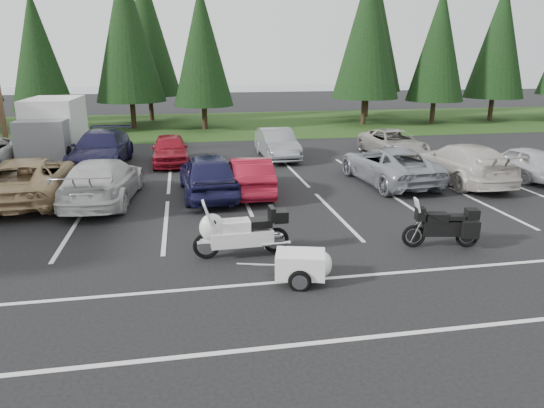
{
  "coord_description": "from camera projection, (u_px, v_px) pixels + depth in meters",
  "views": [
    {
      "loc": [
        -1.51,
        -13.24,
        4.84
      ],
      "look_at": [
        0.81,
        -0.5,
        0.94
      ],
      "focal_mm": 32.0,
      "sensor_mm": 36.0,
      "label": 1
    }
  ],
  "objects": [
    {
      "name": "ground",
      "position": [
        242.0,
        231.0,
        14.13
      ],
      "size": [
        120.0,
        120.0,
        0.0
      ],
      "primitive_type": "plane",
      "color": "black",
      "rests_on": "ground"
    },
    {
      "name": "grass_strip",
      "position": [
        204.0,
        125.0,
        36.73
      ],
      "size": [
        80.0,
        16.0,
        0.01
      ],
      "primitive_type": "cube",
      "color": "#1A3811",
      "rests_on": "ground"
    },
    {
      "name": "lake_water",
      "position": [
        223.0,
        95.0,
        66.62
      ],
      "size": [
        70.0,
        50.0,
        0.02
      ],
      "primitive_type": "cube",
      "color": "slate",
      "rests_on": "ground"
    },
    {
      "name": "box_truck",
      "position": [
        51.0,
        129.0,
        24.11
      ],
      "size": [
        2.4,
        5.6,
        2.9
      ],
      "primitive_type": null,
      "color": "silver",
      "rests_on": "ground"
    },
    {
      "name": "stall_markings",
      "position": [
        234.0,
        211.0,
        16.01
      ],
      "size": [
        32.0,
        16.0,
        0.01
      ],
      "primitive_type": "cube",
      "color": "silver",
      "rests_on": "ground"
    },
    {
      "name": "conifer_3",
      "position": [
        37.0,
        51.0,
        30.96
      ],
      "size": [
        3.87,
        3.87,
        9.02
      ],
      "color": "#332316",
      "rests_on": "ground"
    },
    {
      "name": "conifer_4",
      "position": [
        127.0,
        32.0,
        32.95
      ],
      "size": [
        4.8,
        4.8,
        11.17
      ],
      "color": "#332316",
      "rests_on": "ground"
    },
    {
      "name": "conifer_5",
      "position": [
        202.0,
        46.0,
        32.85
      ],
      "size": [
        4.14,
        4.14,
        9.63
      ],
      "color": "#332316",
      "rests_on": "ground"
    },
    {
      "name": "conifer_6",
      "position": [
        368.0,
        31.0,
        35.07
      ],
      "size": [
        4.93,
        4.93,
        11.48
      ],
      "color": "#332316",
      "rests_on": "ground"
    },
    {
      "name": "conifer_7",
      "position": [
        439.0,
        45.0,
        35.99
      ],
      "size": [
        4.27,
        4.27,
        9.94
      ],
      "color": "#332316",
      "rests_on": "ground"
    },
    {
      "name": "conifer_8",
      "position": [
        500.0,
        40.0,
        37.58
      ],
      "size": [
        4.53,
        4.53,
        10.56
      ],
      "color": "#332316",
      "rests_on": "ground"
    },
    {
      "name": "conifer_back_b",
      "position": [
        146.0,
        32.0,
        37.39
      ],
      "size": [
        4.97,
        4.97,
        11.58
      ],
      "color": "#332316",
      "rests_on": "ground"
    },
    {
      "name": "conifer_back_c",
      "position": [
        371.0,
        24.0,
        39.61
      ],
      "size": [
        5.5,
        5.5,
        12.81
      ],
      "color": "#332316",
      "rests_on": "ground"
    },
    {
      "name": "car_near_2",
      "position": [
        30.0,
        179.0,
        16.98
      ],
      "size": [
        2.89,
        5.73,
        1.55
      ],
      "primitive_type": "imported",
      "rotation": [
        0.0,
        0.0,
        3.2
      ],
      "color": "tan",
      "rests_on": "ground"
    },
    {
      "name": "car_near_3",
      "position": [
        103.0,
        180.0,
        16.82
      ],
      "size": [
        2.62,
        5.47,
        1.54
      ],
      "primitive_type": "imported",
      "rotation": [
        0.0,
        0.0,
        3.05
      ],
      "color": "silver",
      "rests_on": "ground"
    },
    {
      "name": "car_near_4",
      "position": [
        208.0,
        174.0,
        17.58
      ],
      "size": [
        2.16,
        4.83,
        1.61
      ],
      "primitive_type": "imported",
      "rotation": [
        0.0,
        0.0,
        3.2
      ],
      "color": "#19193E",
      "rests_on": "ground"
    },
    {
      "name": "car_near_5",
      "position": [
        250.0,
        175.0,
        17.94
      ],
      "size": [
        1.59,
        4.2,
        1.37
      ],
      "primitive_type": "imported",
      "rotation": [
        0.0,
        0.0,
        3.11
      ],
      "color": "maroon",
      "rests_on": "ground"
    },
    {
      "name": "car_near_6",
      "position": [
        389.0,
        165.0,
        19.45
      ],
      "size": [
        2.84,
        5.45,
        1.47
      ],
      "primitive_type": "imported",
      "rotation": [
        0.0,
        0.0,
        3.22
      ],
      "color": "gray",
      "rests_on": "ground"
    },
    {
      "name": "car_near_7",
      "position": [
        462.0,
        163.0,
        19.55
      ],
      "size": [
        2.23,
        5.42,
        1.57
      ],
      "primitive_type": "imported",
      "rotation": [
        0.0,
        0.0,
        3.13
      ],
      "color": "beige",
      "rests_on": "ground"
    },
    {
      "name": "car_near_8",
      "position": [
        523.0,
        162.0,
        20.31
      ],
      "size": [
        1.87,
        4.07,
        1.35
      ],
      "primitive_type": "imported",
      "rotation": [
        0.0,
        0.0,
        3.21
      ],
      "color": "silver",
      "rests_on": "ground"
    },
    {
      "name": "car_far_1",
      "position": [
        101.0,
        149.0,
        22.32
      ],
      "size": [
        2.64,
        5.75,
        1.63
      ],
      "primitive_type": "imported",
      "rotation": [
        0.0,
        0.0,
        -0.06
      ],
      "color": "#19173B",
      "rests_on": "ground"
    },
    {
      "name": "car_far_2",
      "position": [
        170.0,
        149.0,
        22.94
      ],
      "size": [
        1.77,
        4.15,
        1.4
      ],
      "primitive_type": "imported",
      "rotation": [
        0.0,
        0.0,
        0.03
      ],
      "color": "maroon",
      "rests_on": "ground"
    },
    {
      "name": "car_far_3",
      "position": [
        277.0,
        144.0,
        24.27
      ],
      "size": [
        1.68,
        4.46,
        1.45
      ],
      "primitive_type": "imported",
      "rotation": [
        0.0,
        0.0,
        0.03
      ],
      "color": "gray",
      "rests_on": "ground"
    },
    {
      "name": "car_far_4",
      "position": [
        393.0,
        143.0,
        24.78
      ],
      "size": [
        2.43,
        4.91,
        1.34
      ],
      "primitive_type": "imported",
      "rotation": [
        0.0,
        0.0,
        0.04
      ],
      "color": "#9E9791",
      "rests_on": "ground"
    },
    {
      "name": "touring_motorcycle",
      "position": [
        241.0,
        228.0,
        12.17
      ],
      "size": [
        2.75,
        0.94,
        1.51
      ],
      "primitive_type": null,
      "rotation": [
        0.0,
        0.0,
        0.04
      ],
      "color": "silver",
      "rests_on": "ground"
    },
    {
      "name": "cargo_trailer",
      "position": [
        300.0,
        267.0,
        10.82
      ],
      "size": [
        1.76,
        1.27,
        0.73
      ],
      "primitive_type": null,
      "rotation": [
        0.0,
        0.0,
        -0.26
      ],
      "color": "white",
      "rests_on": "ground"
    },
    {
      "name": "adventure_motorcycle",
      "position": [
        442.0,
        223.0,
        12.75
      ],
      "size": [
        2.37,
        1.18,
        1.38
      ],
      "primitive_type": null,
      "rotation": [
        0.0,
        0.0,
        -0.18
      ],
      "color": "black",
      "rests_on": "ground"
    }
  ]
}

